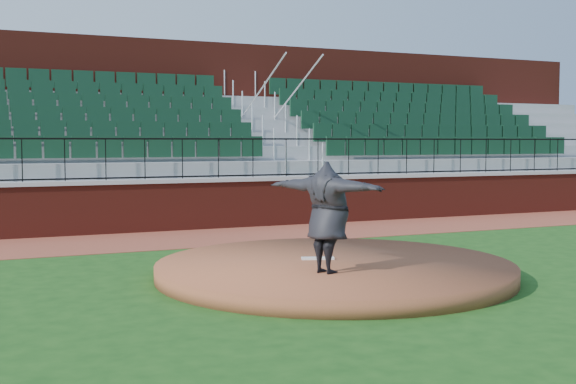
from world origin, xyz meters
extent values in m
plane|color=#194513|center=(0.00, 0.00, 0.00)|extent=(90.00, 90.00, 0.00)
cube|color=brown|center=(0.00, 5.40, 0.01)|extent=(34.00, 3.20, 0.01)
cube|color=maroon|center=(0.00, 7.00, 0.60)|extent=(34.00, 0.35, 1.20)
cube|color=#B7B7B7|center=(0.00, 7.00, 1.25)|extent=(34.00, 0.45, 0.10)
cube|color=maroon|center=(0.00, 12.52, 2.75)|extent=(34.00, 0.50, 5.50)
cylinder|color=brown|center=(0.09, -0.19, 0.12)|extent=(5.88, 5.88, 0.25)
cube|color=white|center=(-0.05, 0.14, 0.27)|extent=(0.56, 0.32, 0.04)
imported|color=black|center=(-0.47, -1.04, 1.09)|extent=(1.45, 2.10, 1.69)
camera|label=1|loc=(-5.40, -10.73, 2.23)|focal=45.22mm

